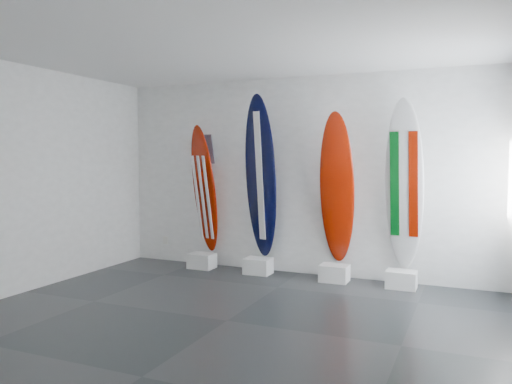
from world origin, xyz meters
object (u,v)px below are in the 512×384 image
at_px(surfboard_usa, 204,189).
at_px(surfboard_swiss, 337,189).
at_px(surfboard_navy, 261,177).
at_px(surfboard_italy, 404,185).

relative_size(surfboard_usa, surfboard_swiss, 0.94).
bearing_deg(surfboard_navy, surfboard_usa, -166.89).
relative_size(surfboard_navy, surfboard_swiss, 1.13).
bearing_deg(surfboard_italy, surfboard_usa, -170.47).
relative_size(surfboard_usa, surfboard_navy, 0.83).
xyz_separation_m(surfboard_swiss, surfboard_italy, (0.94, 0.00, 0.08)).
xyz_separation_m(surfboard_usa, surfboard_swiss, (2.18, 0.00, 0.07)).
distance_m(surfboard_navy, surfboard_swiss, 1.21).
height_order(surfboard_usa, surfboard_italy, surfboard_italy).
relative_size(surfboard_navy, surfboard_italy, 1.06).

